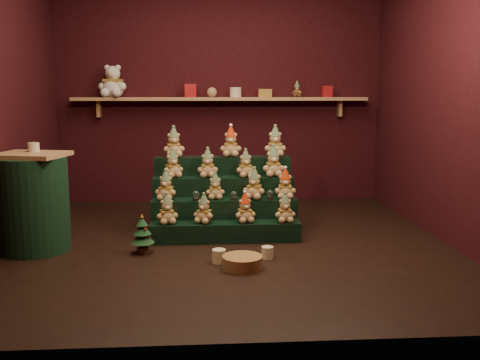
{
  "coord_description": "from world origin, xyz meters",
  "views": [
    {
      "loc": [
        -0.22,
        -4.77,
        1.37
      ],
      "look_at": [
        0.12,
        0.25,
        0.55
      ],
      "focal_mm": 40.0,
      "sensor_mm": 36.0,
      "label": 1
    }
  ],
  "objects": [
    {
      "name": "teddy_3",
      "position": [
        0.53,
        0.06,
        0.32
      ],
      "size": [
        0.21,
        0.19,
        0.27
      ],
      "primitive_type": null,
      "rotation": [
        0.0,
        0.0,
        0.08
      ],
      "color": "tan",
      "rests_on": "riser_tier_front"
    },
    {
      "name": "mug_right",
      "position": [
        0.3,
        -0.48,
        0.05
      ],
      "size": [
        0.1,
        0.1,
        0.1
      ],
      "primitive_type": "cylinder",
      "color": "beige",
      "rests_on": "ground"
    },
    {
      "name": "teddy_6",
      "position": [
        0.26,
        0.28,
        0.51
      ],
      "size": [
        0.27,
        0.25,
        0.3
      ],
      "primitive_type": null,
      "rotation": [
        0.0,
        0.0,
        -0.35
      ],
      "color": "tan",
      "rests_on": "riser_tier_midfront"
    },
    {
      "name": "teddy_14",
      "position": [
        0.52,
        0.72,
        0.88
      ],
      "size": [
        0.22,
        0.2,
        0.31
      ],
      "primitive_type": null,
      "rotation": [
        0.0,
        0.0,
        0.01
      ],
      "color": "tan",
      "rests_on": "riser_tier_back"
    },
    {
      "name": "teddy_2",
      "position": [
        0.15,
        0.07,
        0.32
      ],
      "size": [
        0.23,
        0.22,
        0.27
      ],
      "primitive_type": null,
      "rotation": [
        0.0,
        0.0,
        0.25
      ],
      "color": "tan",
      "rests_on": "riser_tier_front"
    },
    {
      "name": "snow_globe_b",
      "position": [
        0.06,
        0.23,
        0.4
      ],
      "size": [
        0.06,
        0.06,
        0.09
      ],
      "color": "black",
      "rests_on": "riser_tier_midfront"
    },
    {
      "name": "table_ornament",
      "position": [
        -1.71,
        0.0,
        0.9
      ],
      "size": [
        0.1,
        0.1,
        0.08
      ],
      "primitive_type": "cylinder",
      "color": "beige",
      "rests_on": "side_table"
    },
    {
      "name": "teddy_4",
      "position": [
        -0.59,
        0.28,
        0.5
      ],
      "size": [
        0.24,
        0.22,
        0.28
      ],
      "primitive_type": null,
      "rotation": [
        0.0,
        0.0,
        -0.22
      ],
      "color": "tan",
      "rests_on": "riser_tier_midfront"
    },
    {
      "name": "teddy_0",
      "position": [
        -0.57,
        0.07,
        0.32
      ],
      "size": [
        0.24,
        0.22,
        0.28
      ],
      "primitive_type": null,
      "rotation": [
        0.0,
        0.0,
        0.24
      ],
      "color": "tan",
      "rests_on": "riser_tier_front"
    },
    {
      "name": "right_wall",
      "position": [
        2.05,
        0.0,
        1.4
      ],
      "size": [
        0.1,
        4.0,
        2.8
      ],
      "primitive_type": "cube",
      "color": "black",
      "rests_on": "ground"
    },
    {
      "name": "teddy_5",
      "position": [
        -0.12,
        0.3,
        0.49
      ],
      "size": [
        0.18,
        0.16,
        0.25
      ],
      "primitive_type": null,
      "rotation": [
        0.0,
        0.0,
        0.01
      ],
      "color": "tan",
      "rests_on": "riser_tier_midfront"
    },
    {
      "name": "mini_christmas_tree",
      "position": [
        -0.76,
        -0.25,
        0.17
      ],
      "size": [
        0.21,
        0.21,
        0.35
      ],
      "rotation": [
        0.0,
        0.0,
        -0.17
      ],
      "color": "#4C2A1B",
      "rests_on": "ground"
    },
    {
      "name": "wicker_basket",
      "position": [
        0.07,
        -0.72,
        0.05
      ],
      "size": [
        0.34,
        0.34,
        0.1
      ],
      "primitive_type": "cylinder",
      "rotation": [
        0.0,
        0.0,
        -0.06
      ],
      "color": "olive",
      "rests_on": "ground"
    },
    {
      "name": "teddy_10",
      "position": [
        0.19,
        0.5,
        0.68
      ],
      "size": [
        0.22,
        0.21,
        0.27
      ],
      "primitive_type": null,
      "rotation": [
        0.0,
        0.0,
        0.17
      ],
      "color": "tan",
      "rests_on": "riser_tier_midback"
    },
    {
      "name": "riser_tier_midfront",
      "position": [
        -0.03,
        0.29,
        0.18
      ],
      "size": [
        1.4,
        0.22,
        0.36
      ],
      "primitive_type": "cube",
      "color": "black",
      "rests_on": "ground"
    },
    {
      "name": "snow_globe_a",
      "position": [
        -0.3,
        0.23,
        0.41
      ],
      "size": [
        0.07,
        0.07,
        0.09
      ],
      "color": "black",
      "rests_on": "riser_tier_midfront"
    },
    {
      "name": "riser_tier_midback",
      "position": [
        -0.03,
        0.51,
        0.27
      ],
      "size": [
        1.4,
        0.22,
        0.54
      ],
      "primitive_type": "cube",
      "color": "black",
      "rests_on": "ground"
    },
    {
      "name": "riser_tier_back",
      "position": [
        -0.03,
        0.73,
        0.36
      ],
      "size": [
        1.4,
        0.22,
        0.72
      ],
      "primitive_type": "cube",
      "color": "black",
      "rests_on": "ground"
    },
    {
      "name": "scarf_gift_box",
      "position": [
        0.54,
        1.85,
        1.37
      ],
      "size": [
        0.16,
        0.1,
        0.1
      ],
      "primitive_type": "cube",
      "color": "orange",
      "rests_on": "back_shelf"
    },
    {
      "name": "gift_tin_red_b",
      "position": [
        1.31,
        1.85,
        1.39
      ],
      "size": [
        0.12,
        0.12,
        0.14
      ],
      "primitive_type": "cube",
      "color": "#A2191C",
      "rests_on": "back_shelf"
    },
    {
      "name": "teddy_8",
      "position": [
        -0.53,
        0.52,
        0.68
      ],
      "size": [
        0.26,
        0.25,
        0.28
      ],
      "primitive_type": null,
      "rotation": [
        0.0,
        0.0,
        0.45
      ],
      "color": "tan",
      "rests_on": "riser_tier_midback"
    },
    {
      "name": "teddy_7",
      "position": [
        0.56,
        0.27,
        0.5
      ],
      "size": [
        0.22,
        0.2,
        0.29
      ],
      "primitive_type": null,
      "rotation": [
        0.0,
        0.0,
        -0.06
      ],
      "color": "tan",
      "rests_on": "riser_tier_midfront"
    },
    {
      "name": "riser_tier_front",
      "position": [
        -0.03,
        0.07,
        0.09
      ],
      "size": [
        1.4,
        0.22,
        0.18
      ],
      "primitive_type": "cube",
      "color": "black",
      "rests_on": "ground"
    },
    {
      "name": "mug_left",
      "position": [
        -0.11,
        -0.57,
        0.06
      ],
      "size": [
        0.11,
        0.11,
        0.11
      ],
      "primitive_type": "cylinder",
      "color": "beige",
      "rests_on": "ground"
    },
    {
      "name": "side_table",
      "position": [
        -1.71,
        -0.1,
        0.43
      ],
      "size": [
        0.66,
        0.6,
        0.86
      ],
      "rotation": [
        0.0,
        0.0,
        -0.24
      ],
      "color": "tan",
      "rests_on": "ground"
    },
    {
      "name": "back_wall",
      "position": [
        0.0,
        2.05,
        1.4
      ],
      "size": [
        4.0,
        0.1,
        2.8
      ],
      "primitive_type": "cube",
      "color": "black",
      "rests_on": "ground"
    },
    {
      "name": "brown_bear",
      "position": [
        0.93,
        1.84,
        1.41
      ],
      "size": [
        0.14,
        0.13,
        0.19
      ],
      "primitive_type": null,
      "rotation": [
        0.0,
        0.0,
        -0.07
      ],
      "color": "#532F1B",
      "rests_on": "back_shelf"
    },
    {
      "name": "white_bear",
      "position": [
        -1.3,
        1.84,
        1.56
      ],
      "size": [
        0.4,
        0.37,
        0.48
      ],
      "primitive_type": null,
      "rotation": [
        0.0,
        0.0,
        -0.19
      ],
      "color": "silver",
      "rests_on": "back_shelf"
    },
    {
      "name": "ground",
      "position": [
        0.0,
        0.0,
        0.0
      ],
      "size": [
        4.0,
        4.0,
        0.0
      ],
      "primitive_type": "plane",
      "color": "black",
      "rests_on": "ground"
    },
    {
      "name": "teddy_13",
      "position": [
        0.06,
        0.74,
        0.87
      ],
      "size": [
        0.24,
        0.22,
        0.31
      ],
      "primitive_type": null,
      "rotation": [
        0.0,
        0.0,
        -0.08
      ],
      "color": "tan",
      "rests_on": "riser_tier_back"
    },
    {
      "name": "back_shelf",
      "position": [
        0.0,
        1.87,
        1.29
      ],
      "size": [
        3.6,
        0.26,
        0.24
      ],
      "color": "tan",
      "rests_on": "ground"
    },
    {
      "name": "teddy_11",
      "position": [
        0.48,
        0.52,
        0.7
      ],
      "size": [
        0.23,
        0.21,
        0.31
      ],
      "primitive_type": null,
      "rotation": [
        0.0,
        0.0,
        0.05
      ],
      "color": "tan",
      "rests_on": "riser_tier_midback"
    },
    {
      "name": "front_wall",
      "position": [
        0.0,
        -2.05,
        1.4
      ],
      "size": [
        4.0,
        0.1,
        2.8
      ],
      "primitive_type": "cube",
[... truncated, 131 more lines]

